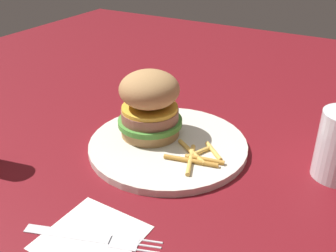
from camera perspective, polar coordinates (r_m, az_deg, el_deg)
ground_plane at (r=0.67m, az=0.76°, el=-1.97°), size 1.60×1.60×0.00m
plate at (r=0.65m, az=-0.00°, el=-2.81°), size 0.26×0.26×0.01m
sandwich at (r=0.64m, az=-2.72°, el=3.28°), size 0.11×0.11×0.11m
fries_pile at (r=0.60m, az=4.29°, el=-4.47°), size 0.10×0.09×0.01m
napkin at (r=0.49m, az=-11.23°, el=-15.77°), size 0.11×0.11×0.00m
fork at (r=0.49m, az=-11.08°, el=-15.59°), size 0.07×0.17×0.00m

